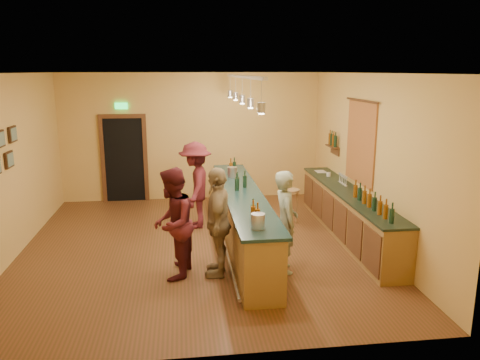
{
  "coord_description": "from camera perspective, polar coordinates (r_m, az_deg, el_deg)",
  "views": [
    {
      "loc": [
        -0.28,
        -8.34,
        3.25
      ],
      "look_at": [
        0.81,
        0.2,
        1.22
      ],
      "focal_mm": 35.0,
      "sensor_mm": 36.0,
      "label": 1
    }
  ],
  "objects": [
    {
      "name": "pendant_track",
      "position": [
        8.41,
        0.27,
        11.43
      ],
      "size": [
        0.11,
        4.6,
        0.5
      ],
      "color": "silver",
      "rests_on": "ceiling"
    },
    {
      "name": "wall_back",
      "position": [
        11.95,
        -5.9,
        5.24
      ],
      "size": [
        6.5,
        0.02,
        3.2
      ],
      "primitive_type": "cube",
      "color": "gold",
      "rests_on": "floor"
    },
    {
      "name": "back_counter",
      "position": [
        9.52,
        13.04,
        -3.97
      ],
      "size": [
        0.6,
        4.55,
        1.27
      ],
      "color": "olive",
      "rests_on": "floor"
    },
    {
      "name": "bottle_shelf",
      "position": [
        10.92,
        11.26,
        4.65
      ],
      "size": [
        0.17,
        0.55,
        0.54
      ],
      "color": "#553219",
      "rests_on": "wall_right"
    },
    {
      "name": "bar_stool",
      "position": [
        10.05,
        6.16,
        -1.93
      ],
      "size": [
        0.38,
        0.38,
        0.77
      ],
      "rotation": [
        0.0,
        0.0,
        -0.13
      ],
      "color": "#956743",
      "rests_on": "floor"
    },
    {
      "name": "wall_front",
      "position": [
        5.12,
        -3.8,
        -5.58
      ],
      "size": [
        6.5,
        0.02,
        3.2
      ],
      "primitive_type": "cube",
      "color": "gold",
      "rests_on": "floor"
    },
    {
      "name": "customer_c",
      "position": [
        9.81,
        -5.43,
        -0.62
      ],
      "size": [
        0.8,
        1.24,
        1.82
      ],
      "primitive_type": "imported",
      "rotation": [
        0.0,
        0.0,
        -1.69
      ],
      "color": "#59191E",
      "rests_on": "floor"
    },
    {
      "name": "tapestry",
      "position": [
        9.52,
        14.48,
        4.37
      ],
      "size": [
        0.03,
        1.4,
        1.6
      ],
      "primitive_type": "cube",
      "color": "maroon",
      "rests_on": "wall_right"
    },
    {
      "name": "floor",
      "position": [
        8.95,
        -5.05,
        -8.09
      ],
      "size": [
        7.0,
        7.0,
        0.0
      ],
      "primitive_type": "plane",
      "color": "#543818",
      "rests_on": "ground"
    },
    {
      "name": "ceiling",
      "position": [
        8.34,
        -5.51,
        12.85
      ],
      "size": [
        6.5,
        7.0,
        0.02
      ],
      "primitive_type": "cube",
      "color": "silver",
      "rests_on": "wall_back"
    },
    {
      "name": "doorway",
      "position": [
        12.08,
        -13.93,
        2.73
      ],
      "size": [
        1.15,
        0.09,
        2.48
      ],
      "color": "black",
      "rests_on": "wall_back"
    },
    {
      "name": "customer_a",
      "position": [
        7.47,
        -8.22,
        -5.29
      ],
      "size": [
        0.85,
        1.0,
        1.78
      ],
      "primitive_type": "imported",
      "rotation": [
        0.0,
        0.0,
        -1.79
      ],
      "color": "#59191E",
      "rests_on": "floor"
    },
    {
      "name": "tasting_bar",
      "position": [
        8.81,
        0.25,
        -4.21
      ],
      "size": [
        0.74,
        5.1,
        1.38
      ],
      "color": "olive",
      "rests_on": "floor"
    },
    {
      "name": "customer_b",
      "position": [
        7.5,
        -2.68,
        -5.11
      ],
      "size": [
        0.59,
        1.1,
        1.78
      ],
      "primitive_type": "imported",
      "rotation": [
        0.0,
        0.0,
        -1.73
      ],
      "color": "#997A51",
      "rests_on": "floor"
    },
    {
      "name": "wall_right",
      "position": [
        9.2,
        15.42,
        2.44
      ],
      "size": [
        0.02,
        7.0,
        3.2
      ],
      "primitive_type": "cube",
      "color": "gold",
      "rests_on": "floor"
    },
    {
      "name": "wall_left",
      "position": [
        9.0,
        -26.42,
        1.29
      ],
      "size": [
        0.02,
        7.0,
        3.2
      ],
      "primitive_type": "cube",
      "color": "gold",
      "rests_on": "floor"
    },
    {
      "name": "bartender",
      "position": [
        7.67,
        5.58,
        -5.08
      ],
      "size": [
        0.42,
        0.62,
        1.69
      ],
      "primitive_type": "imported",
      "rotation": [
        0.0,
        0.0,
        1.55
      ],
      "color": "gray",
      "rests_on": "floor"
    }
  ]
}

